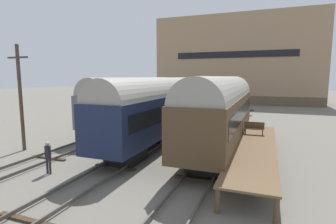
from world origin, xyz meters
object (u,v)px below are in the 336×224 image
at_px(bench, 254,128).
at_px(train_car_navy, 159,106).
at_px(person_worker, 48,154).
at_px(utility_pole, 20,96).
at_px(train_car_brown, 222,108).
at_px(train_car_grey, 138,98).

bearing_deg(bench, train_car_navy, -176.92).
distance_m(train_car_navy, bench, 7.41).
height_order(train_car_navy, person_worker, train_car_navy).
height_order(bench, utility_pole, utility_pole).
height_order(train_car_brown, train_car_grey, train_car_brown).
relative_size(train_car_brown, utility_pole, 2.15).
height_order(train_car_navy, train_car_brown, train_car_brown).
height_order(train_car_navy, train_car_grey, same).
distance_m(train_car_grey, utility_pole, 12.06).
height_order(train_car_brown, person_worker, train_car_brown).
distance_m(train_car_brown, utility_pole, 14.40).
bearing_deg(utility_pole, bench, 21.55).
bearing_deg(bench, train_car_brown, -171.57).
relative_size(person_worker, utility_pole, 0.24).
bearing_deg(person_worker, train_car_navy, 71.49).
bearing_deg(train_car_grey, train_car_brown, -30.35).
height_order(train_car_brown, bench, train_car_brown).
bearing_deg(person_worker, train_car_brown, 47.98).
distance_m(train_car_grey, person_worker, 14.82).
distance_m(train_car_brown, train_car_grey, 11.52).
height_order(bench, person_worker, bench).
relative_size(bench, person_worker, 0.78).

